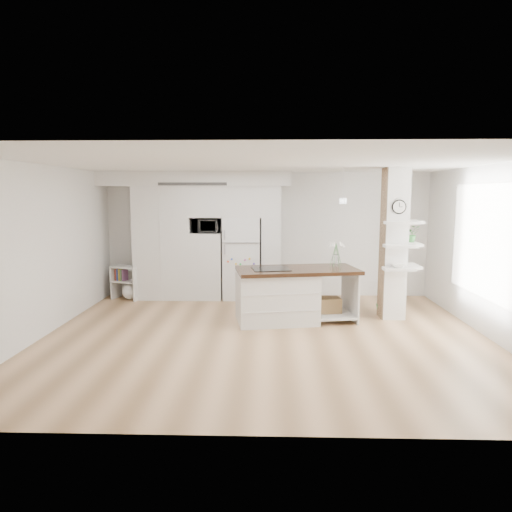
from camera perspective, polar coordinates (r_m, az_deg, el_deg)
The scene contains 14 objects.
floor at distance 7.34m, azimuth 1.12°, elevation -10.02°, with size 7.00×6.00×0.01m, color tan.
room at distance 6.99m, azimuth 1.17°, elevation 4.60°, with size 7.04×6.04×2.72m.
cabinet_wall at distance 9.80m, azimuth -7.20°, elevation 3.41°, with size 4.00×0.71×2.70m.
refrigerator at distance 9.78m, azimuth -1.78°, elevation -0.25°, with size 0.78×0.69×1.75m.
column at distance 8.48m, azimuth 17.52°, elevation 1.39°, with size 0.69×0.90×2.70m.
window at distance 8.08m, azimuth 26.71°, elevation 1.67°, with size 2.40×2.40×0.00m, color white.
pendant_light at distance 7.32m, azimuth 14.70°, elevation 6.57°, with size 0.12×0.12×0.10m, color white.
kitchen_island at distance 8.06m, azimuth 3.45°, elevation -4.78°, with size 2.24×1.35×1.51m.
bookshelf at distance 10.13m, azimuth -15.71°, elevation -3.49°, with size 0.69×0.53×0.72m.
floor_plant_a at distance 9.06m, azimuth 16.05°, elevation -5.15°, with size 0.29×0.23×0.52m, color #2B6C2D.
floor_plant_b at distance 8.85m, azimuth 15.67°, elevation -5.49°, with size 0.28×0.28×0.51m, color #2B6C2D.
microwave at distance 9.72m, azimuth -6.24°, elevation 3.77°, with size 0.54×0.37×0.30m, color #2D2D2D.
shelf_plant at distance 8.70m, azimuth 18.86°, elevation 2.63°, with size 0.27×0.23×0.30m, color #2B6C2D.
decor_bowl at distance 8.29m, azimuth 17.33°, elevation -1.19°, with size 0.22×0.22×0.05m, color white.
Camera 1 is at (0.07, -6.98, 2.25)m, focal length 32.00 mm.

